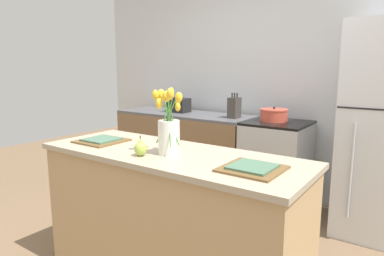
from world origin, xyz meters
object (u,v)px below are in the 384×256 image
knife_block (234,108)px  stove_range (276,166)px  toaster (178,105)px  plate_setting_left (102,140)px  flower_vase (169,129)px  cooking_pot (274,115)px  pear_figurine (141,148)px  plate_setting_right (252,168)px

knife_block → stove_range: bearing=2.7°
stove_range → toaster: (-1.27, 0.02, 0.54)m
stove_range → plate_setting_left: bearing=-113.0°
flower_vase → toaster: flower_vase is taller
stove_range → toaster: toaster is taller
flower_vase → cooking_pot: size_ratio=1.49×
flower_vase → pear_figurine: bearing=-130.9°
plate_setting_right → knife_block: size_ratio=1.15×
toaster → pear_figurine: bearing=-58.9°
plate_setting_left → toaster: bearing=108.9°
cooking_pot → knife_block: size_ratio=1.04×
flower_vase → plate_setting_right: bearing=-0.3°
pear_figurine → plate_setting_left: bearing=165.8°
cooking_pot → knife_block: (-0.43, -0.04, 0.05)m
stove_range → toaster: bearing=179.2°
plate_setting_right → stove_range: bearing=106.9°
toaster → flower_vase: bearing=-54.2°
pear_figurine → knife_block: bearing=99.6°
toaster → stove_range: bearing=-0.8°
cooking_pot → knife_block: bearing=-174.2°
stove_range → cooking_pot: 0.52m
stove_range → cooking_pot: cooking_pot is taller
plate_setting_right → knife_block: knife_block is taller
pear_figurine → knife_block: knife_block is taller
flower_vase → plate_setting_left: (-0.63, -0.00, -0.15)m
knife_block → plate_setting_right: bearing=-58.8°
plate_setting_left → cooking_pot: 1.79m
pear_figurine → flower_vase: bearing=49.1°
stove_range → plate_setting_left: 1.85m
plate_setting_left → knife_block: 1.64m
flower_vase → cooking_pot: 1.66m
stove_range → pear_figurine: pear_figurine is taller
toaster → cooking_pot: 1.21m
plate_setting_right → toaster: bearing=136.7°
plate_setting_left → cooking_pot: cooking_pot is taller
knife_block → cooking_pot: bearing=5.8°
knife_block → toaster: bearing=177.0°
plate_setting_left → plate_setting_right: 1.20m
plate_setting_left → plate_setting_right: size_ratio=1.00×
stove_range → plate_setting_right: (0.50, -1.64, 0.47)m
stove_range → plate_setting_right: bearing=-73.1°
stove_range → pear_figurine: (-0.19, -1.77, 0.51)m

